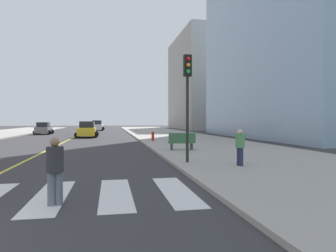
{
  "coord_description": "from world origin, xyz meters",
  "views": [
    {
      "loc": [
        4.35,
        -4.96,
        2.15
      ],
      "look_at": [
        9.7,
        23.13,
        1.56
      ],
      "focal_mm": 32.55,
      "sensor_mm": 36.0,
      "label": 1
    }
  ],
  "objects_px": {
    "fire_hydrant": "(153,136)",
    "car_yellow_second": "(87,130)",
    "pedestrian_crossing": "(55,168)",
    "park_bench": "(182,142)",
    "traffic_light_near_corner": "(187,87)",
    "pedestrian_waiting_east": "(240,146)",
    "car_white_fourth": "(97,126)",
    "car_gray_nearest": "(44,129)"
  },
  "relations": [
    {
      "from": "traffic_light_near_corner",
      "to": "pedestrian_crossing",
      "type": "relative_size",
      "value": 2.95
    },
    {
      "from": "pedestrian_crossing",
      "to": "pedestrian_waiting_east",
      "type": "height_order",
      "value": "pedestrian_waiting_east"
    },
    {
      "from": "traffic_light_near_corner",
      "to": "car_yellow_second",
      "type": "bearing_deg",
      "value": -75.36
    },
    {
      "from": "traffic_light_near_corner",
      "to": "fire_hydrant",
      "type": "bearing_deg",
      "value": -91.67
    },
    {
      "from": "car_yellow_second",
      "to": "fire_hydrant",
      "type": "height_order",
      "value": "car_yellow_second"
    },
    {
      "from": "car_white_fourth",
      "to": "traffic_light_near_corner",
      "type": "height_order",
      "value": "traffic_light_near_corner"
    },
    {
      "from": "park_bench",
      "to": "fire_hydrant",
      "type": "xyz_separation_m",
      "value": [
        -0.67,
        9.12,
        -0.11
      ]
    },
    {
      "from": "car_gray_nearest",
      "to": "pedestrian_waiting_east",
      "type": "xyz_separation_m",
      "value": [
        15.19,
        -34.99,
        0.19
      ]
    },
    {
      "from": "car_gray_nearest",
      "to": "pedestrian_waiting_east",
      "type": "height_order",
      "value": "car_gray_nearest"
    },
    {
      "from": "pedestrian_crossing",
      "to": "pedestrian_waiting_east",
      "type": "xyz_separation_m",
      "value": [
        6.91,
        4.4,
        0.08
      ]
    },
    {
      "from": "pedestrian_crossing",
      "to": "pedestrian_waiting_east",
      "type": "relative_size",
      "value": 1.07
    },
    {
      "from": "car_yellow_second",
      "to": "park_bench",
      "type": "relative_size",
      "value": 2.4
    },
    {
      "from": "park_bench",
      "to": "fire_hydrant",
      "type": "bearing_deg",
      "value": 7.5
    },
    {
      "from": "pedestrian_crossing",
      "to": "car_white_fourth",
      "type": "bearing_deg",
      "value": 78.13
    },
    {
      "from": "car_gray_nearest",
      "to": "pedestrian_crossing",
      "type": "xyz_separation_m",
      "value": [
        8.27,
        -39.4,
        0.1
      ]
    },
    {
      "from": "car_gray_nearest",
      "to": "traffic_light_near_corner",
      "type": "xyz_separation_m",
      "value": [
        13.21,
        -33.5,
        2.84
      ]
    },
    {
      "from": "car_gray_nearest",
      "to": "traffic_light_near_corner",
      "type": "height_order",
      "value": "traffic_light_near_corner"
    },
    {
      "from": "traffic_light_near_corner",
      "to": "pedestrian_waiting_east",
      "type": "bearing_deg",
      "value": 142.89
    },
    {
      "from": "fire_hydrant",
      "to": "car_yellow_second",
      "type": "bearing_deg",
      "value": 125.84
    },
    {
      "from": "car_gray_nearest",
      "to": "car_white_fourth",
      "type": "relative_size",
      "value": 0.88
    },
    {
      "from": "car_gray_nearest",
      "to": "car_yellow_second",
      "type": "bearing_deg",
      "value": -53.56
    },
    {
      "from": "car_white_fourth",
      "to": "pedestrian_crossing",
      "type": "distance_m",
      "value": 54.19
    },
    {
      "from": "pedestrian_crossing",
      "to": "pedestrian_waiting_east",
      "type": "bearing_deg",
      "value": 19.36
    },
    {
      "from": "car_gray_nearest",
      "to": "fire_hydrant",
      "type": "distance_m",
      "value": 23.05
    },
    {
      "from": "pedestrian_waiting_east",
      "to": "traffic_light_near_corner",
      "type": "bearing_deg",
      "value": 38.83
    },
    {
      "from": "park_bench",
      "to": "pedestrian_crossing",
      "type": "relative_size",
      "value": 1.07
    },
    {
      "from": "car_gray_nearest",
      "to": "fire_hydrant",
      "type": "xyz_separation_m",
      "value": [
        13.65,
        -18.58,
        -0.26
      ]
    },
    {
      "from": "traffic_light_near_corner",
      "to": "park_bench",
      "type": "xyz_separation_m",
      "value": [
        1.1,
        5.8,
        -2.99
      ]
    },
    {
      "from": "car_gray_nearest",
      "to": "park_bench",
      "type": "height_order",
      "value": "car_gray_nearest"
    },
    {
      "from": "pedestrian_crossing",
      "to": "fire_hydrant",
      "type": "distance_m",
      "value": 21.5
    },
    {
      "from": "fire_hydrant",
      "to": "traffic_light_near_corner",
      "type": "bearing_deg",
      "value": -91.67
    },
    {
      "from": "pedestrian_crossing",
      "to": "park_bench",
      "type": "bearing_deg",
      "value": 49.55
    },
    {
      "from": "car_gray_nearest",
      "to": "pedestrian_crossing",
      "type": "bearing_deg",
      "value": -78.47
    },
    {
      "from": "car_yellow_second",
      "to": "car_white_fourth",
      "type": "distance_m",
      "value": 23.97
    },
    {
      "from": "car_white_fourth",
      "to": "park_bench",
      "type": "distance_m",
      "value": 43.1
    },
    {
      "from": "car_white_fourth",
      "to": "fire_hydrant",
      "type": "height_order",
      "value": "car_white_fourth"
    },
    {
      "from": "car_yellow_second",
      "to": "park_bench",
      "type": "distance_m",
      "value": 19.96
    },
    {
      "from": "car_yellow_second",
      "to": "fire_hydrant",
      "type": "distance_m",
      "value": 11.59
    },
    {
      "from": "traffic_light_near_corner",
      "to": "pedestrian_waiting_east",
      "type": "height_order",
      "value": "traffic_light_near_corner"
    },
    {
      "from": "traffic_light_near_corner",
      "to": "pedestrian_waiting_east",
      "type": "relative_size",
      "value": 3.17
    },
    {
      "from": "car_gray_nearest",
      "to": "pedestrian_crossing",
      "type": "height_order",
      "value": "car_gray_nearest"
    },
    {
      "from": "park_bench",
      "to": "traffic_light_near_corner",
      "type": "bearing_deg",
      "value": 172.52
    }
  ]
}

